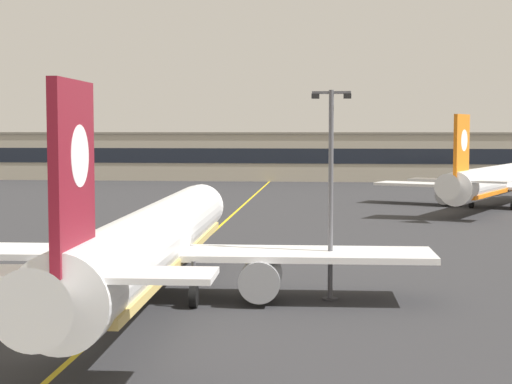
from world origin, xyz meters
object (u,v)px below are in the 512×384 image
(safety_cone_by_nose_gear, at_px, (220,252))
(airliner_foreground, at_px, (153,242))
(airliner_background, at_px, (496,182))
(apron_lamp_post, at_px, (331,190))

(safety_cone_by_nose_gear, bearing_deg, airliner_foreground, -94.35)
(airliner_background, distance_m, safety_cone_by_nose_gear, 51.35)
(airliner_foreground, distance_m, airliner_background, 66.88)
(airliner_foreground, xyz_separation_m, apron_lamp_post, (10.08, 1.24, 2.93))
(airliner_foreground, distance_m, apron_lamp_post, 10.57)
(airliner_foreground, height_order, airliner_background, airliner_foreground)
(apron_lamp_post, relative_size, safety_cone_by_nose_gear, 21.84)
(airliner_foreground, relative_size, safety_cone_by_nose_gear, 75.43)
(airliner_foreground, distance_m, safety_cone_by_nose_gear, 17.59)
(safety_cone_by_nose_gear, bearing_deg, airliner_background, 56.18)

